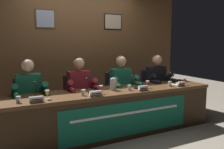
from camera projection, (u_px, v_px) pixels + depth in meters
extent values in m
plane|color=gray|center=(112.00, 133.00, 3.92)|extent=(12.00, 12.00, 0.00)
cube|color=brown|center=(81.00, 51.00, 5.00)|extent=(4.74, 0.12, 2.60)
cube|color=#4C3319|center=(45.00, 19.00, 4.53)|extent=(0.37, 0.02, 0.36)
cube|color=#8C99AD|center=(45.00, 19.00, 4.52)|extent=(0.33, 0.01, 0.32)
cube|color=black|center=(113.00, 22.00, 5.19)|extent=(0.43, 0.02, 0.34)
cube|color=tan|center=(113.00, 22.00, 5.18)|extent=(0.39, 0.01, 0.30)
cube|color=brown|center=(112.00, 91.00, 3.82)|extent=(3.54, 0.74, 0.05)
cube|color=#342112|center=(123.00, 119.00, 3.57)|extent=(3.48, 0.04, 0.67)
cube|color=#342112|center=(190.00, 101.00, 4.65)|extent=(0.08, 0.66, 0.67)
cube|color=#14664C|center=(129.00, 119.00, 3.59)|extent=(2.18, 0.01, 0.52)
cube|color=white|center=(130.00, 113.00, 3.58)|extent=(1.85, 0.00, 0.04)
cylinder|color=black|center=(30.00, 136.00, 3.78)|extent=(0.44, 0.44, 0.02)
cylinder|color=black|center=(30.00, 122.00, 3.75)|extent=(0.05, 0.05, 0.42)
cube|color=#232328|center=(29.00, 108.00, 3.72)|extent=(0.44, 0.44, 0.03)
cube|color=#232328|center=(27.00, 91.00, 3.86)|extent=(0.40, 0.05, 0.44)
cylinder|color=black|center=(26.00, 130.00, 3.40)|extent=(0.10, 0.10, 0.47)
cylinder|color=black|center=(41.00, 128.00, 3.49)|extent=(0.10, 0.10, 0.47)
cylinder|color=black|center=(24.00, 108.00, 3.49)|extent=(0.13, 0.34, 0.13)
cylinder|color=black|center=(38.00, 107.00, 3.58)|extent=(0.13, 0.34, 0.13)
cube|color=#196047|center=(29.00, 90.00, 3.65)|extent=(0.36, 0.20, 0.48)
sphere|color=beige|center=(28.00, 65.00, 3.58)|extent=(0.19, 0.19, 0.19)
sphere|color=#593819|center=(27.00, 64.00, 3.59)|extent=(0.17, 0.17, 0.17)
cylinder|color=#196047|center=(14.00, 91.00, 3.47)|extent=(0.09, 0.30, 0.25)
cylinder|color=#196047|center=(44.00, 88.00, 3.66)|extent=(0.09, 0.30, 0.25)
cylinder|color=#196047|center=(16.00, 95.00, 3.33)|extent=(0.07, 0.24, 0.07)
cylinder|color=#196047|center=(46.00, 92.00, 3.52)|extent=(0.07, 0.24, 0.07)
cube|color=white|center=(37.00, 100.00, 3.01)|extent=(0.18, 0.03, 0.08)
cube|color=white|center=(36.00, 99.00, 3.04)|extent=(0.18, 0.03, 0.08)
cube|color=black|center=(37.00, 100.00, 3.01)|extent=(0.12, 0.01, 0.01)
cylinder|color=white|center=(48.00, 99.00, 3.21)|extent=(0.06, 0.06, 0.00)
cylinder|color=white|center=(47.00, 97.00, 3.20)|extent=(0.01, 0.01, 0.05)
cone|color=white|center=(47.00, 92.00, 3.20)|extent=(0.06, 0.06, 0.06)
cylinder|color=yellow|center=(47.00, 93.00, 3.20)|extent=(0.04, 0.04, 0.04)
cylinder|color=silver|center=(18.00, 100.00, 3.00)|extent=(0.06, 0.06, 0.08)
cylinder|color=silver|center=(18.00, 101.00, 3.00)|extent=(0.05, 0.05, 0.05)
cylinder|color=black|center=(37.00, 97.00, 3.27)|extent=(0.06, 0.06, 0.02)
cylinder|color=black|center=(36.00, 89.00, 3.32)|extent=(0.01, 0.13, 0.18)
sphere|color=#2D2D2D|center=(35.00, 82.00, 3.36)|extent=(0.03, 0.03, 0.03)
cylinder|color=black|center=(79.00, 127.00, 4.15)|extent=(0.44, 0.44, 0.02)
cylinder|color=black|center=(79.00, 115.00, 4.12)|extent=(0.05, 0.05, 0.42)
cube|color=#232328|center=(79.00, 102.00, 4.09)|extent=(0.44, 0.44, 0.03)
cube|color=#232328|center=(74.00, 87.00, 4.23)|extent=(0.40, 0.05, 0.44)
cylinder|color=black|center=(80.00, 122.00, 3.76)|extent=(0.10, 0.10, 0.47)
cylinder|color=black|center=(92.00, 120.00, 3.85)|extent=(0.10, 0.10, 0.47)
cylinder|color=black|center=(77.00, 102.00, 3.86)|extent=(0.13, 0.34, 0.13)
cylinder|color=black|center=(88.00, 101.00, 3.95)|extent=(0.13, 0.34, 0.13)
cube|color=maroon|center=(79.00, 85.00, 4.02)|extent=(0.36, 0.20, 0.48)
sphere|color=tan|center=(79.00, 63.00, 3.95)|extent=(0.19, 0.19, 0.19)
sphere|color=black|center=(78.00, 62.00, 3.96)|extent=(0.17, 0.17, 0.17)
cylinder|color=maroon|center=(68.00, 86.00, 3.83)|extent=(0.09, 0.30, 0.25)
cylinder|color=maroon|center=(93.00, 84.00, 4.02)|extent=(0.09, 0.30, 0.25)
cylinder|color=maroon|center=(72.00, 90.00, 3.70)|extent=(0.07, 0.24, 0.07)
cylinder|color=maroon|center=(96.00, 87.00, 3.89)|extent=(0.07, 0.24, 0.07)
cube|color=white|center=(96.00, 94.00, 3.36)|extent=(0.19, 0.03, 0.08)
cube|color=white|center=(95.00, 93.00, 3.39)|extent=(0.19, 0.03, 0.08)
cube|color=black|center=(97.00, 94.00, 3.36)|extent=(0.13, 0.01, 0.01)
cylinder|color=white|center=(101.00, 93.00, 3.55)|extent=(0.06, 0.06, 0.00)
cylinder|color=white|center=(101.00, 92.00, 3.55)|extent=(0.01, 0.01, 0.05)
cone|color=white|center=(101.00, 88.00, 3.54)|extent=(0.06, 0.06, 0.06)
cylinder|color=#B21E2D|center=(101.00, 88.00, 3.54)|extent=(0.04, 0.04, 0.04)
cylinder|color=silver|center=(83.00, 93.00, 3.42)|extent=(0.06, 0.06, 0.08)
cylinder|color=silver|center=(83.00, 94.00, 3.42)|extent=(0.05, 0.05, 0.05)
cylinder|color=black|center=(90.00, 92.00, 3.60)|extent=(0.06, 0.06, 0.02)
cylinder|color=black|center=(88.00, 85.00, 3.64)|extent=(0.01, 0.13, 0.18)
sphere|color=#2D2D2D|center=(87.00, 79.00, 3.68)|extent=(0.03, 0.03, 0.03)
cylinder|color=black|center=(120.00, 120.00, 4.51)|extent=(0.44, 0.44, 0.02)
cylinder|color=black|center=(120.00, 109.00, 4.49)|extent=(0.05, 0.05, 0.42)
cube|color=#232328|center=(120.00, 97.00, 4.45)|extent=(0.44, 0.44, 0.03)
cube|color=#232328|center=(115.00, 83.00, 4.60)|extent=(0.40, 0.05, 0.44)
cylinder|color=black|center=(124.00, 115.00, 4.13)|extent=(0.10, 0.10, 0.47)
cylinder|color=black|center=(134.00, 113.00, 4.22)|extent=(0.10, 0.10, 0.47)
cylinder|color=black|center=(120.00, 97.00, 4.22)|extent=(0.13, 0.34, 0.13)
cylinder|color=black|center=(130.00, 96.00, 4.32)|extent=(0.13, 0.34, 0.13)
cube|color=#196047|center=(121.00, 82.00, 4.39)|extent=(0.36, 0.20, 0.48)
sphere|color=tan|center=(121.00, 61.00, 4.32)|extent=(0.19, 0.19, 0.19)
sphere|color=gray|center=(121.00, 61.00, 4.33)|extent=(0.17, 0.17, 0.17)
cylinder|color=#196047|center=(113.00, 82.00, 4.20)|extent=(0.09, 0.30, 0.25)
cylinder|color=#196047|center=(133.00, 80.00, 4.39)|extent=(0.09, 0.30, 0.25)
cylinder|color=#196047|center=(117.00, 85.00, 4.06)|extent=(0.07, 0.24, 0.07)
cylinder|color=#196047|center=(138.00, 83.00, 4.25)|extent=(0.07, 0.24, 0.07)
cube|color=white|center=(144.00, 88.00, 3.75)|extent=(0.17, 0.03, 0.08)
cube|color=white|center=(143.00, 88.00, 3.78)|extent=(0.17, 0.03, 0.08)
cube|color=black|center=(144.00, 88.00, 3.75)|extent=(0.12, 0.01, 0.01)
cylinder|color=white|center=(147.00, 88.00, 3.97)|extent=(0.06, 0.06, 0.00)
cylinder|color=white|center=(147.00, 86.00, 3.97)|extent=(0.01, 0.01, 0.05)
cone|color=white|center=(147.00, 83.00, 3.96)|extent=(0.06, 0.06, 0.06)
cylinder|color=#B21E2D|center=(147.00, 83.00, 3.96)|extent=(0.04, 0.04, 0.04)
cylinder|color=silver|center=(129.00, 88.00, 3.79)|extent=(0.06, 0.06, 0.08)
cylinder|color=silver|center=(129.00, 89.00, 3.79)|extent=(0.05, 0.05, 0.05)
cylinder|color=black|center=(136.00, 88.00, 3.92)|extent=(0.06, 0.06, 0.02)
cylinder|color=black|center=(134.00, 82.00, 3.97)|extent=(0.01, 0.13, 0.18)
sphere|color=#2D2D2D|center=(132.00, 76.00, 4.01)|extent=(0.03, 0.03, 0.03)
cylinder|color=black|center=(154.00, 114.00, 4.88)|extent=(0.44, 0.44, 0.02)
cylinder|color=black|center=(154.00, 104.00, 4.85)|extent=(0.05, 0.05, 0.42)
cube|color=#232328|center=(155.00, 93.00, 4.82)|extent=(0.44, 0.44, 0.03)
cube|color=#232328|center=(149.00, 80.00, 4.97)|extent=(0.40, 0.05, 0.44)
cylinder|color=black|center=(161.00, 109.00, 4.50)|extent=(0.10, 0.10, 0.47)
cylinder|color=black|center=(170.00, 107.00, 4.59)|extent=(0.10, 0.10, 0.47)
cylinder|color=black|center=(157.00, 92.00, 4.59)|extent=(0.13, 0.34, 0.13)
cylinder|color=black|center=(165.00, 91.00, 4.68)|extent=(0.13, 0.34, 0.13)
cube|color=black|center=(156.00, 79.00, 4.75)|extent=(0.36, 0.20, 0.48)
sphere|color=tan|center=(157.00, 60.00, 4.69)|extent=(0.19, 0.19, 0.19)
sphere|color=#593819|center=(157.00, 59.00, 4.70)|extent=(0.17, 0.17, 0.17)
cylinder|color=black|center=(150.00, 79.00, 4.57)|extent=(0.09, 0.30, 0.25)
cylinder|color=black|center=(167.00, 78.00, 4.76)|extent=(0.09, 0.30, 0.25)
cylinder|color=black|center=(155.00, 82.00, 4.43)|extent=(0.07, 0.24, 0.07)
cylinder|color=black|center=(173.00, 80.00, 4.62)|extent=(0.07, 0.24, 0.07)
cube|color=white|center=(182.00, 84.00, 4.14)|extent=(0.16, 0.03, 0.08)
cube|color=white|center=(180.00, 84.00, 4.17)|extent=(0.16, 0.03, 0.08)
cube|color=black|center=(182.00, 84.00, 4.13)|extent=(0.11, 0.01, 0.01)
cylinder|color=white|center=(184.00, 85.00, 4.29)|extent=(0.06, 0.06, 0.00)
cylinder|color=white|center=(184.00, 83.00, 4.29)|extent=(0.01, 0.01, 0.05)
cone|color=white|center=(185.00, 80.00, 4.28)|extent=(0.06, 0.06, 0.06)
cylinder|color=#B21E2D|center=(185.00, 80.00, 4.28)|extent=(0.04, 0.04, 0.04)
cylinder|color=silver|center=(170.00, 84.00, 4.15)|extent=(0.06, 0.06, 0.08)
cylinder|color=silver|center=(170.00, 85.00, 4.15)|extent=(0.05, 0.05, 0.05)
cylinder|color=black|center=(175.00, 84.00, 4.32)|extent=(0.06, 0.06, 0.02)
cylinder|color=black|center=(173.00, 78.00, 4.36)|extent=(0.01, 0.13, 0.18)
sphere|color=#2D2D2D|center=(170.00, 73.00, 4.41)|extent=(0.03, 0.03, 0.03)
cylinder|color=silver|center=(113.00, 85.00, 3.80)|extent=(0.10, 0.10, 0.18)
cylinder|color=silver|center=(113.00, 79.00, 3.79)|extent=(0.09, 0.09, 0.01)
sphere|color=silver|center=(113.00, 78.00, 3.78)|extent=(0.02, 0.02, 0.02)
torus|color=silver|center=(117.00, 84.00, 3.83)|extent=(0.07, 0.01, 0.07)
cube|color=white|center=(177.00, 84.00, 4.31)|extent=(0.23, 0.18, 0.01)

